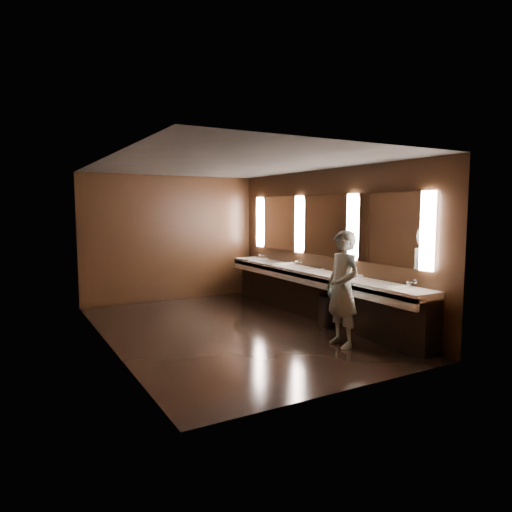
{
  "coord_description": "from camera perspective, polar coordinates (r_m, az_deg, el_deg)",
  "views": [
    {
      "loc": [
        -3.38,
        -6.86,
        2.08
      ],
      "look_at": [
        0.5,
        0.0,
        1.25
      ],
      "focal_mm": 32.0,
      "sensor_mm": 36.0,
      "label": 1
    }
  ],
  "objects": [
    {
      "name": "wall_back",
      "position": [
        10.45,
        -10.58,
        2.19
      ],
      "size": [
        4.0,
        0.02,
        2.8
      ],
      "primitive_type": "cube",
      "color": "black",
      "rests_on": "floor"
    },
    {
      "name": "wall_front",
      "position": [
        5.18,
        11.59,
        -1.62
      ],
      "size": [
        4.0,
        0.02,
        2.8
      ],
      "primitive_type": "cube",
      "color": "black",
      "rests_on": "floor"
    },
    {
      "name": "sink_counter",
      "position": [
        8.74,
        7.4,
        -4.46
      ],
      "size": [
        0.55,
        5.4,
        1.01
      ],
      "color": "black",
      "rests_on": "floor"
    },
    {
      "name": "trash_bin",
      "position": [
        8.12,
        9.06,
        -6.89
      ],
      "size": [
        0.43,
        0.43,
        0.55
      ],
      "primitive_type": "cylinder",
      "rotation": [
        0.0,
        0.0,
        -0.27
      ],
      "color": "black",
      "rests_on": "floor"
    },
    {
      "name": "mirror_band",
      "position": [
        8.71,
        8.5,
        3.8
      ],
      "size": [
        0.06,
        5.03,
        1.15
      ],
      "color": "#FDE0D2",
      "rests_on": "wall_right"
    },
    {
      "name": "ceiling",
      "position": [
        7.68,
        -3.33,
        11.4
      ],
      "size": [
        4.0,
        6.0,
        0.02
      ],
      "primitive_type": "cube",
      "color": "#2D2D2B",
      "rests_on": "wall_back"
    },
    {
      "name": "wall_right",
      "position": [
        8.75,
        8.56,
        1.51
      ],
      "size": [
        0.02,
        6.0,
        2.8
      ],
      "primitive_type": "cube",
      "color": "black",
      "rests_on": "floor"
    },
    {
      "name": "person",
      "position": [
        6.95,
        10.79,
        -4.04
      ],
      "size": [
        0.43,
        0.65,
        1.75
      ],
      "primitive_type": "imported",
      "rotation": [
        0.0,
        0.0,
        -1.59
      ],
      "color": "#8FCED6",
      "rests_on": "floor"
    },
    {
      "name": "wall_left",
      "position": [
        7.03,
        -18.05,
        0.19
      ],
      "size": [
        0.02,
        6.0,
        2.8
      ],
      "primitive_type": "cube",
      "color": "black",
      "rests_on": "floor"
    },
    {
      "name": "floor",
      "position": [
        7.93,
        -3.21,
        -9.19
      ],
      "size": [
        6.0,
        6.0,
        0.0
      ],
      "primitive_type": "plane",
      "color": "black",
      "rests_on": "ground"
    }
  ]
}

